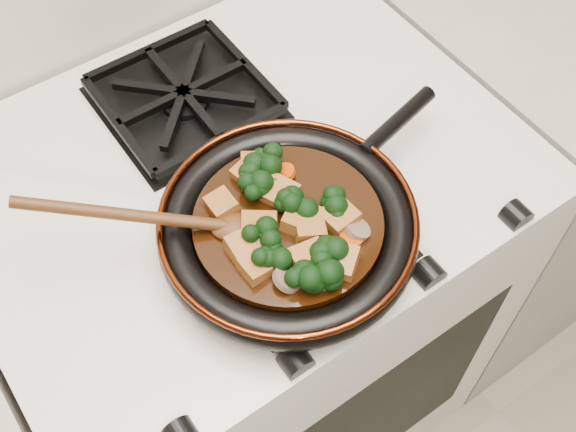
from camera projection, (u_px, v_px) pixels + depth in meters
stove at (251, 313)px, 1.36m from camera, size 0.76×0.60×0.90m
burner_grate_front at (296, 231)px, 0.91m from camera, size 0.23×0.23×0.03m
burner_grate_back at (184, 97)px, 1.04m from camera, size 0.23×0.23×0.03m
skillet at (289, 227)px, 0.88m from camera, size 0.44×0.32×0.05m
braising_sauce at (288, 226)px, 0.87m from camera, size 0.23×0.23×0.02m
tofu_cube_0 at (340, 261)px, 0.82m from camera, size 0.06×0.05×0.03m
tofu_cube_1 at (339, 217)px, 0.86m from camera, size 0.04×0.04×0.02m
tofu_cube_2 at (310, 260)px, 0.83m from camera, size 0.05×0.05×0.03m
tofu_cube_3 at (280, 194)px, 0.88m from camera, size 0.05×0.05×0.03m
tofu_cube_4 at (249, 175)px, 0.89m from camera, size 0.04×0.04×0.02m
tofu_cube_5 at (309, 227)px, 0.85m from camera, size 0.05×0.05×0.03m
tofu_cube_6 at (259, 171)px, 0.90m from camera, size 0.06×0.06×0.03m
tofu_cube_7 at (301, 219)px, 0.86m from camera, size 0.06×0.06×0.03m
tofu_cube_8 at (259, 229)px, 0.85m from camera, size 0.06×0.06×0.03m
tofu_cube_9 at (222, 205)px, 0.87m from camera, size 0.03×0.04×0.02m
tofu_cube_10 at (256, 267)px, 0.82m from camera, size 0.04×0.04×0.02m
tofu_cube_11 at (246, 249)px, 0.83m from camera, size 0.04×0.05×0.03m
broccoli_floret_0 at (325, 254)px, 0.83m from camera, size 0.08×0.08×0.06m
broccoli_floret_1 at (265, 243)px, 0.84m from camera, size 0.09×0.08×0.07m
broccoli_floret_2 at (268, 157)px, 0.91m from camera, size 0.09×0.09×0.06m
broccoli_floret_3 at (259, 171)px, 0.89m from camera, size 0.07×0.07×0.07m
broccoli_floret_4 at (268, 263)px, 0.82m from camera, size 0.08×0.08×0.07m
broccoli_floret_5 at (337, 207)px, 0.87m from camera, size 0.08×0.09×0.06m
broccoli_floret_6 at (253, 189)px, 0.88m from camera, size 0.07×0.07×0.06m
broccoli_floret_7 at (295, 206)px, 0.86m from camera, size 0.07×0.08×0.07m
broccoli_floret_8 at (307, 281)px, 0.81m from camera, size 0.08×0.08×0.06m
broccoli_floret_9 at (323, 281)px, 0.81m from camera, size 0.09×0.09×0.06m
carrot_coin_0 at (288, 276)px, 0.82m from camera, size 0.03×0.03×0.02m
carrot_coin_1 at (351, 238)px, 0.85m from camera, size 0.03×0.03×0.01m
carrot_coin_2 at (314, 216)px, 0.86m from camera, size 0.03×0.03×0.02m
carrot_coin_3 at (283, 173)px, 0.90m from camera, size 0.03×0.03×0.02m
mushroom_slice_0 at (357, 229)px, 0.85m from camera, size 0.04×0.04×0.02m
mushroom_slice_1 at (253, 171)px, 0.90m from camera, size 0.04×0.04×0.02m
mushroom_slice_2 at (287, 279)px, 0.81m from camera, size 0.04×0.05×0.03m
mushroom_slice_3 at (270, 165)px, 0.90m from camera, size 0.04×0.04×0.03m
wooden_spoon at (171, 220)px, 0.84m from camera, size 0.15×0.11×0.25m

